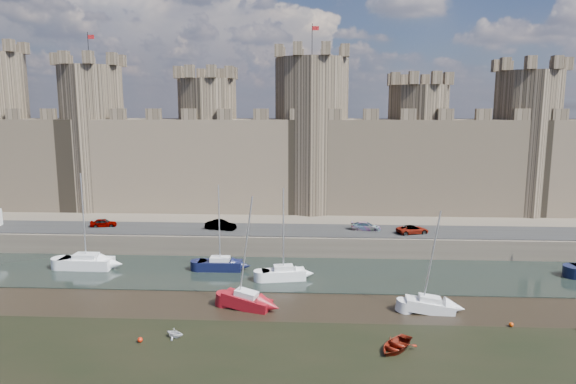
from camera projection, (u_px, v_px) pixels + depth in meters
name	position (u px, v px, depth m)	size (l,w,h in m)	color
water_channel	(291.00, 273.00, 57.04)	(160.00, 12.00, 0.08)	black
quay	(300.00, 203.00, 92.30)	(160.00, 60.00, 2.50)	#4C443A
road	(294.00, 230.00, 66.47)	(160.00, 7.00, 0.10)	black
castle	(294.00, 151.00, 78.80)	(108.50, 11.00, 29.00)	#42382B
car_0	(104.00, 223.00, 68.29)	(1.35, 3.37, 1.15)	gray
car_1	(221.00, 225.00, 66.62)	(1.40, 4.01, 1.32)	gray
car_2	(366.00, 226.00, 66.43)	(1.56, 3.83, 1.11)	gray
car_3	(413.00, 230.00, 64.55)	(1.86, 4.04, 1.12)	gray
sailboat_0	(86.00, 262.00, 58.58)	(5.92, 2.40, 11.00)	silver
sailboat_1	(220.00, 264.00, 58.00)	(4.90, 1.95, 9.77)	black
sailboat_2	(283.00, 273.00, 54.79)	(4.86, 2.64, 9.93)	white
sailboat_4	(247.00, 300.00, 47.17)	(4.83, 3.06, 10.55)	maroon
sailboat_5	(430.00, 305.00, 46.32)	(4.43, 1.90, 9.40)	silver
dinghy_3	(175.00, 333.00, 41.20)	(1.30, 0.80, 1.51)	silver
dinghy_4	(396.00, 346.00, 39.08)	(2.44, 0.71, 3.42)	maroon
buoy_1	(140.00, 340.00, 40.42)	(0.42, 0.42, 0.42)	#BC1D08
buoy_3	(511.00, 325.00, 43.27)	(0.39, 0.39, 0.39)	#BE3808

